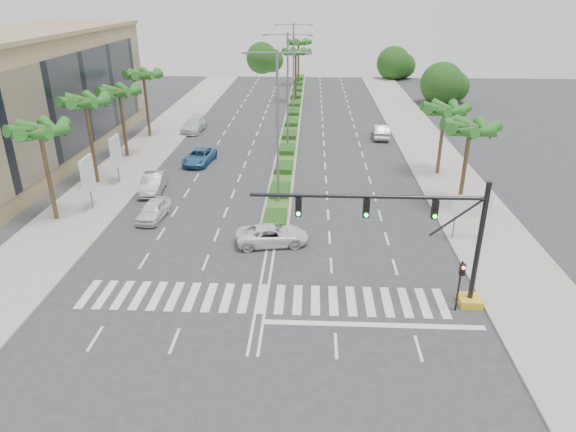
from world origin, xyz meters
name	(u,v)px	position (x,y,z in m)	size (l,w,h in m)	color
ground	(262,299)	(0.00, 0.00, 0.00)	(160.00, 160.00, 0.00)	#333335
footpath_right	(450,181)	(15.20, 20.00, 0.07)	(6.00, 120.00, 0.15)	gray
footpath_left	(120,175)	(-15.20, 20.00, 0.07)	(6.00, 120.00, 0.15)	gray
median	(293,116)	(0.00, 45.00, 0.10)	(2.20, 75.00, 0.20)	gray
median_grass	(293,115)	(0.00, 45.00, 0.22)	(1.80, 75.00, 0.04)	#3B6221
building	(27,98)	(-26.00, 26.00, 6.00)	(12.00, 36.00, 12.00)	tan
signal_gantry	(435,248)	(9.27, 0.00, 3.46)	(12.60, 1.20, 7.20)	gold
pedestrian_signal	(461,278)	(10.60, -0.68, 2.04)	(0.28, 0.36, 3.00)	black
direction_sign	(471,208)	(13.50, 7.99, 2.45)	(2.70, 0.11, 3.40)	slate
billboard_near	(88,175)	(-14.50, 12.00, 2.96)	(0.18, 2.10, 4.35)	slate
billboard_far	(115,152)	(-14.50, 18.00, 2.96)	(0.18, 2.10, 4.35)	slate
palm_left_near	(40,133)	(-16.50, 10.00, 6.69)	(4.57, 4.68, 7.55)	brown
palm_left_mid	(85,105)	(-16.50, 18.00, 7.08)	(4.57, 4.68, 7.95)	brown
palm_left_far	(119,94)	(-16.50, 26.00, 6.50)	(4.57, 4.68, 7.35)	brown
palm_left_end	(144,77)	(-16.50, 34.00, 6.88)	(4.57, 4.68, 7.75)	brown
palm_right_near	(470,131)	(14.50, 14.00, 6.20)	(4.57, 4.68, 7.05)	brown
palm_right_far	(445,112)	(14.50, 22.00, 5.91)	(4.57, 4.68, 6.75)	brown
palm_median_a	(296,54)	(0.00, 55.00, 7.17)	(4.57, 4.68, 8.05)	brown
palm_median_b	(299,44)	(0.00, 70.00, 7.17)	(4.57, 4.68, 8.05)	brown
streetlight_near	(278,121)	(0.00, 14.00, 6.81)	(5.10, 0.25, 12.00)	slate
streetlight_mid	(288,85)	(0.00, 30.00, 6.81)	(5.10, 0.25, 12.00)	slate
streetlight_far	(293,65)	(0.00, 46.00, 6.81)	(5.10, 0.25, 12.00)	slate
car_parked_a	(154,210)	(-9.23, 10.65, 0.70)	(1.66, 4.12, 1.40)	white
car_parked_b	(153,183)	(-10.87, 16.22, 0.78)	(1.66, 4.76, 1.57)	#ACABB0
car_parked_c	(199,157)	(-8.54, 24.19, 0.71)	(2.34, 5.08, 1.41)	#306393
car_parked_d	(194,125)	(-11.80, 36.68, 0.78)	(2.19, 5.39, 1.56)	silver
car_crossing	(272,235)	(0.06, 6.80, 0.68)	(2.27, 4.92, 1.37)	white
car_right	(381,131)	(10.70, 34.77, 0.82)	(1.73, 4.97, 1.64)	#A9A9AE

